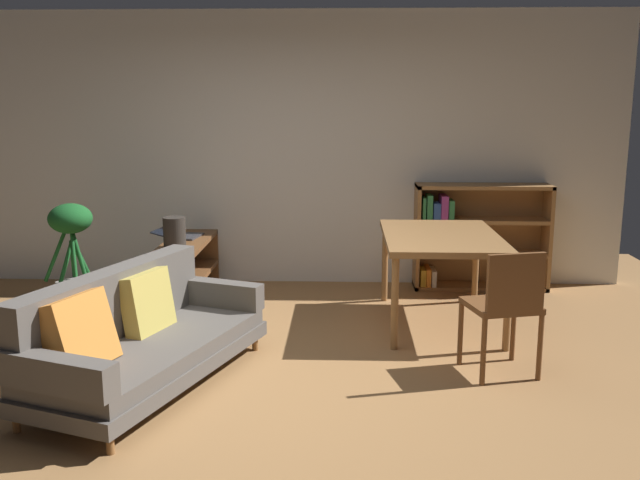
# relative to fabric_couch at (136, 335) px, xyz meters

# --- Properties ---
(ground_plane) EXTENTS (8.16, 8.16, 0.00)m
(ground_plane) POSITION_rel_fabric_couch_xyz_m (0.73, 0.03, -0.34)
(ground_plane) COLOR #9E7042
(back_wall_panel) EXTENTS (6.80, 0.10, 2.70)m
(back_wall_panel) POSITION_rel_fabric_couch_xyz_m (0.73, 2.73, 1.01)
(back_wall_panel) COLOR silver
(back_wall_panel) RESTS_ON ground_plane
(fabric_couch) EXTENTS (1.35, 1.99, 0.75)m
(fabric_couch) POSITION_rel_fabric_couch_xyz_m (0.00, 0.00, 0.00)
(fabric_couch) COLOR brown
(fabric_couch) RESTS_ON ground_plane
(media_console) EXTENTS (0.38, 1.27, 0.58)m
(media_console) POSITION_rel_fabric_couch_xyz_m (-0.09, 1.83, -0.06)
(media_console) COLOR brown
(media_console) RESTS_ON ground_plane
(open_laptop) EXTENTS (0.46, 0.38, 0.06)m
(open_laptop) POSITION_rel_fabric_couch_xyz_m (-0.19, 2.07, 0.26)
(open_laptop) COLOR #333338
(open_laptop) RESTS_ON media_console
(desk_speaker) EXTENTS (0.19, 0.19, 0.27)m
(desk_speaker) POSITION_rel_fabric_couch_xyz_m (-0.12, 1.59, 0.37)
(desk_speaker) COLOR #2D2823
(desk_speaker) RESTS_ON media_console
(potted_floor_plant) EXTENTS (0.47, 0.38, 0.96)m
(potted_floor_plant) POSITION_rel_fabric_couch_xyz_m (-1.05, 1.66, 0.18)
(potted_floor_plant) COLOR #9E9389
(potted_floor_plant) RESTS_ON ground_plane
(dining_table) EXTENTS (0.94, 1.39, 0.76)m
(dining_table) POSITION_rel_fabric_couch_xyz_m (2.15, 1.37, 0.35)
(dining_table) COLOR olive
(dining_table) RESTS_ON ground_plane
(dining_chair_near) EXTENTS (0.53, 0.50, 0.88)m
(dining_chair_near) POSITION_rel_fabric_couch_xyz_m (2.43, 0.24, 0.17)
(dining_chair_near) COLOR brown
(dining_chair_near) RESTS_ON ground_plane
(bookshelf) EXTENTS (1.30, 0.34, 1.04)m
(bookshelf) POSITION_rel_fabric_couch_xyz_m (2.63, 2.54, 0.18)
(bookshelf) COLOR olive
(bookshelf) RESTS_ON ground_plane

